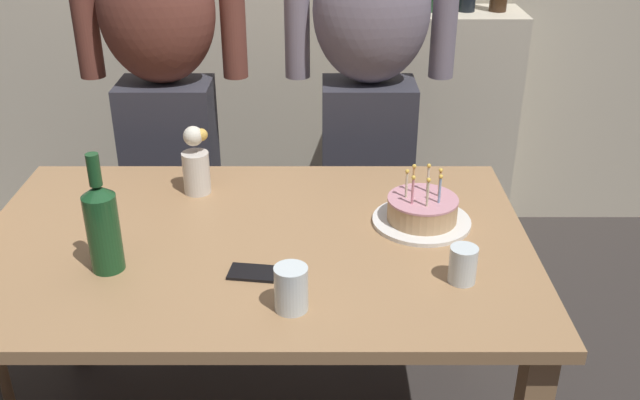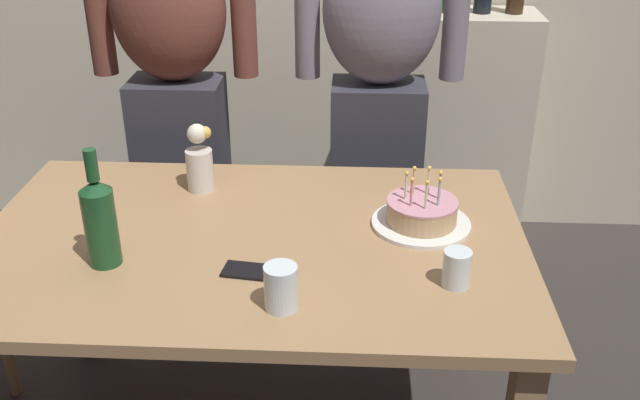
{
  "view_description": "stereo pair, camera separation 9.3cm",
  "coord_description": "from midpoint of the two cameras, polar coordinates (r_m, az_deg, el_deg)",
  "views": [
    {
      "loc": [
        0.18,
        -1.69,
        1.72
      ],
      "look_at": [
        0.19,
        0.04,
        0.84
      ],
      "focal_mm": 40.38,
      "sensor_mm": 36.0,
      "label": 1
    },
    {
      "loc": [
        0.28,
        -1.69,
        1.72
      ],
      "look_at": [
        0.19,
        0.04,
        0.84
      ],
      "focal_mm": 40.38,
      "sensor_mm": 36.0,
      "label": 2
    }
  ],
  "objects": [
    {
      "name": "water_glass_near",
      "position": [
        1.66,
        -4.08,
        -7.03
      ],
      "size": [
        0.08,
        0.08,
        0.11
      ],
      "primitive_type": "cylinder",
      "color": "silver",
      "rests_on": "dining_table"
    },
    {
      "name": "cell_phone",
      "position": [
        1.81,
        -6.61,
        -5.8
      ],
      "size": [
        0.15,
        0.09,
        0.01
      ],
      "primitive_type": "cube",
      "rotation": [
        0.0,
        0.0,
        -0.13
      ],
      "color": "black",
      "rests_on": "dining_table"
    },
    {
      "name": "person_man_bearded",
      "position": [
        2.72,
        -13.35,
        8.1
      ],
      "size": [
        0.61,
        0.27,
        1.66
      ],
      "rotation": [
        0.0,
        0.0,
        3.14
      ],
      "color": "#33333D",
      "rests_on": "ground_plane"
    },
    {
      "name": "flower_vase",
      "position": [
        2.21,
        -11.16,
        2.94
      ],
      "size": [
        0.08,
        0.08,
        0.21
      ],
      "color": "silver",
      "rests_on": "dining_table"
    },
    {
      "name": "birthday_cake",
      "position": [
        2.03,
        6.63,
        -0.93
      ],
      "size": [
        0.28,
        0.28,
        0.16
      ],
      "color": "white",
      "rests_on": "dining_table"
    },
    {
      "name": "wine_bottle",
      "position": [
        1.86,
        -18.4,
        -1.96
      ],
      "size": [
        0.08,
        0.08,
        0.31
      ],
      "color": "#194723",
      "rests_on": "dining_table"
    },
    {
      "name": "person_woman_cardigan",
      "position": [
        2.65,
        2.71,
        8.33
      ],
      "size": [
        0.61,
        0.27,
        1.66
      ],
      "rotation": [
        0.0,
        0.0,
        3.14
      ],
      "color": "#33333D",
      "rests_on": "ground_plane"
    },
    {
      "name": "dining_table",
      "position": [
        2.02,
        -6.69,
        -5.49
      ],
      "size": [
        1.5,
        0.96,
        0.74
      ],
      "color": "#A37A51",
      "rests_on": "ground_plane"
    },
    {
      "name": "shelf_cabinet",
      "position": [
        3.28,
        8.55,
        5.76
      ],
      "size": [
        0.62,
        0.3,
        1.36
      ],
      "color": "beige",
      "rests_on": "ground_plane"
    },
    {
      "name": "water_glass_far",
      "position": [
        1.78,
        9.63,
        -5.07
      ],
      "size": [
        0.07,
        0.07,
        0.09
      ],
      "primitive_type": "cylinder",
      "color": "silver",
      "rests_on": "dining_table"
    }
  ]
}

